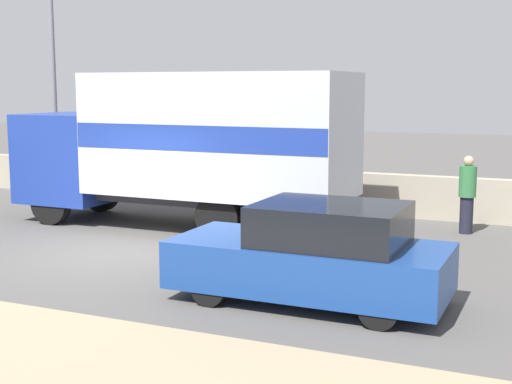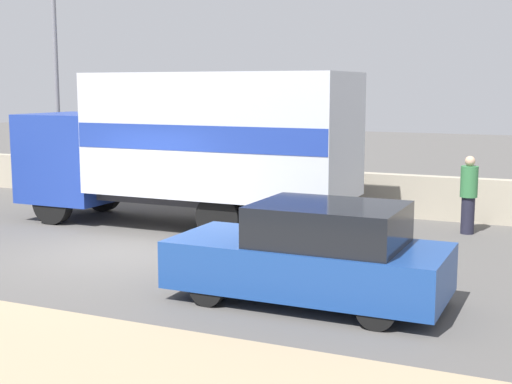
{
  "view_description": "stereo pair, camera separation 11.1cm",
  "coord_description": "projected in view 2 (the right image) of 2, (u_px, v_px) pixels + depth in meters",
  "views": [
    {
      "loc": [
        8.32,
        -11.51,
        3.32
      ],
      "look_at": [
        2.87,
        0.81,
        1.31
      ],
      "focal_mm": 50.0,
      "sensor_mm": 36.0,
      "label": 1
    },
    {
      "loc": [
        8.42,
        -11.46,
        3.32
      ],
      "look_at": [
        2.87,
        0.81,
        1.31
      ],
      "focal_mm": 50.0,
      "sensor_mm": 36.0,
      "label": 2
    }
  ],
  "objects": [
    {
      "name": "ground_plane",
      "position": [
        109.0,
        253.0,
        14.26
      ],
      "size": [
        80.0,
        80.0,
        0.0
      ],
      "primitive_type": "plane",
      "color": "#514F4C"
    },
    {
      "name": "stone_wall_backdrop",
      "position": [
        246.0,
        186.0,
        19.99
      ],
      "size": [
        60.0,
        0.35,
        1.09
      ],
      "color": "#A39984",
      "rests_on": "ground_plane"
    },
    {
      "name": "street_lamp",
      "position": [
        56.0,
        64.0,
        20.92
      ],
      "size": [
        0.56,
        0.28,
        6.82
      ],
      "color": "slate",
      "rests_on": "ground_plane"
    },
    {
      "name": "box_truck",
      "position": [
        194.0,
        142.0,
        16.55
      ],
      "size": [
        8.19,
        2.58,
        3.62
      ],
      "rotation": [
        0.0,
        0.0,
        3.14
      ],
      "color": "navy",
      "rests_on": "ground_plane"
    },
    {
      "name": "car_hatchback",
      "position": [
        313.0,
        255.0,
        10.91
      ],
      "size": [
        4.24,
        1.85,
        1.56
      ],
      "rotation": [
        0.0,
        0.0,
        3.14
      ],
      "color": "navy",
      "rests_on": "ground_plane"
    },
    {
      "name": "pedestrian",
      "position": [
        469.0,
        194.0,
        16.05
      ],
      "size": [
        0.39,
        0.39,
        1.77
      ],
      "color": "#1E1E2D",
      "rests_on": "ground_plane"
    }
  ]
}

